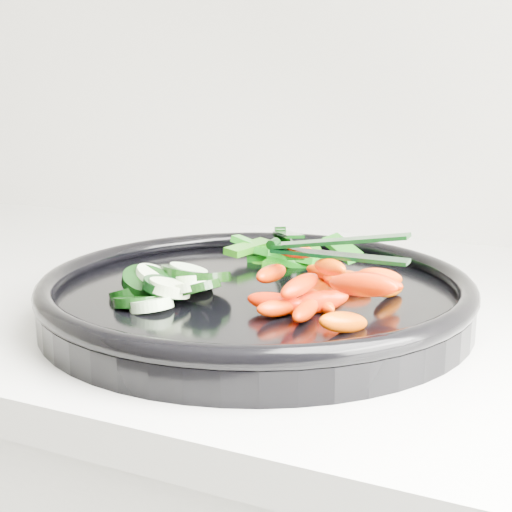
% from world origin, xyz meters
% --- Properties ---
extents(veggie_tray, '(0.48, 0.48, 0.04)m').
position_xyz_m(veggie_tray, '(0.31, 1.61, 0.95)').
color(veggie_tray, black).
rests_on(veggie_tray, counter).
extents(cucumber_pile, '(0.12, 0.11, 0.04)m').
position_xyz_m(cucumber_pile, '(0.25, 1.57, 0.96)').
color(cucumber_pile, black).
rests_on(cucumber_pile, veggie_tray).
extents(carrot_pile, '(0.14, 0.15, 0.06)m').
position_xyz_m(carrot_pile, '(0.39, 1.58, 0.97)').
color(carrot_pile, '#E93C00').
rests_on(carrot_pile, veggie_tray).
extents(pepper_pile, '(0.14, 0.10, 0.03)m').
position_xyz_m(pepper_pile, '(0.29, 1.72, 0.96)').
color(pepper_pile, '#126209').
rests_on(pepper_pile, veggie_tray).
extents(tong_carrot, '(0.11, 0.02, 0.02)m').
position_xyz_m(tong_carrot, '(0.39, 1.59, 1.00)').
color(tong_carrot, black).
rests_on(tong_carrot, carrot_pile).
extents(tong_pepper, '(0.07, 0.11, 0.02)m').
position_xyz_m(tong_pepper, '(0.30, 1.71, 0.98)').
color(tong_pepper, black).
rests_on(tong_pepper, pepper_pile).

